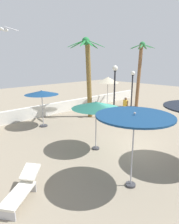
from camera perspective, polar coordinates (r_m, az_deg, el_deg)
name	(u,v)px	position (r m, az deg, el deg)	size (l,w,h in m)	color
ground_plane	(130,149)	(10.51, 11.63, -10.37)	(56.00, 56.00, 0.00)	gray
boundary_wall	(42,111)	(16.41, -13.65, 0.34)	(25.20, 0.30, 0.94)	silver
patio_umbrella_1	(96,105)	(9.52, 1.94, 1.94)	(2.41, 2.41, 2.54)	#333338
patio_umbrella_2	(108,80)	(18.24, 5.35, 9.25)	(2.03, 2.03, 3.04)	#333338
patio_umbrella_3	(134,118)	(6.63, 12.94, -1.84)	(2.59, 2.59, 2.76)	#333338
patio_umbrella_4	(42,93)	(13.47, -13.77, 5.32)	(2.25, 2.25, 2.56)	#333338
palm_tree_0	(88,70)	(15.28, -0.44, 12.15)	(2.84, 2.80, 6.11)	brown
palm_tree_2	(140,68)	(19.89, 14.42, 12.33)	(2.33, 2.38, 6.19)	brown
lamp_post_0	(115,84)	(15.37, 7.33, 8.09)	(0.41, 0.41, 4.08)	black
lamp_post_1	(132,86)	(18.29, 12.32, 7.39)	(0.37, 0.37, 3.55)	black
lounge_chair_1	(22,188)	(7.11, -19.12, -20.28)	(1.83, 1.52, 0.82)	#B7B7BC
guest_1	(125,105)	(15.95, 10.44, 1.95)	(0.33, 0.54, 1.61)	gold
seagull_0	(5,30)	(8.95, -23.45, 21.17)	(0.53, 1.36, 0.21)	white
planter	(137,119)	(14.30, 13.54, -2.10)	(0.70, 0.70, 0.85)	brown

